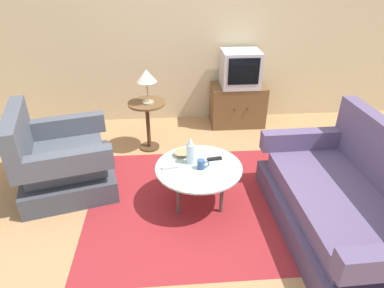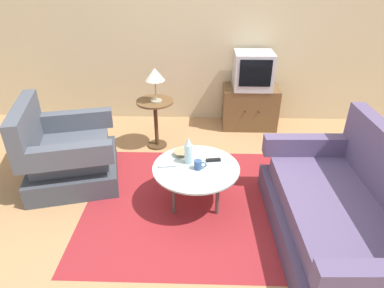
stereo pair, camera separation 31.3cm
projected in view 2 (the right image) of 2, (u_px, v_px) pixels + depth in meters
ground_plane at (188, 209)px, 3.37m from camera, size 16.00×16.00×0.00m
back_wall at (194, 27)px, 4.65m from camera, size 9.00×0.12×2.70m
area_rug at (196, 202)px, 3.45m from camera, size 2.23×1.97×0.00m
armchair at (66, 155)px, 3.68m from camera, size 1.14×1.16×0.92m
couch at (344, 216)px, 2.84m from camera, size 1.01×1.80×0.97m
coffee_table at (196, 170)px, 3.25m from camera, size 0.85×0.85×0.44m
side_table at (156, 114)px, 4.26m from camera, size 0.46×0.46×0.64m
tv_stand at (250, 107)px, 4.86m from camera, size 0.77×0.48×0.60m
television at (253, 70)px, 4.58m from camera, size 0.52×0.46×0.50m
table_lamp at (155, 76)px, 3.98m from camera, size 0.24×0.24×0.42m
vase at (188, 151)px, 3.24m from camera, size 0.08×0.08×0.28m
mug at (198, 165)px, 3.19m from camera, size 0.12×0.07×0.09m
bowl at (182, 153)px, 3.42m from camera, size 0.17×0.17×0.05m
tv_remote_dark at (213, 160)px, 3.33m from camera, size 0.15×0.06×0.02m
tv_remote_silver at (167, 166)px, 3.24m from camera, size 0.17×0.07×0.02m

